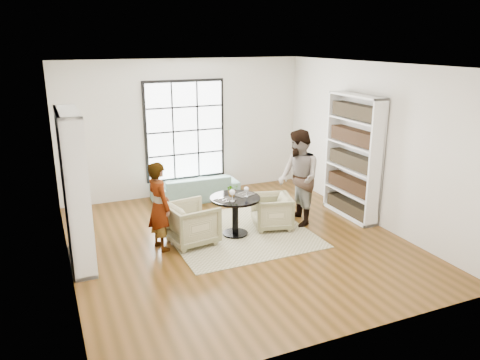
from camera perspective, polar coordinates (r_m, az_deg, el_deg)
name	(u,v)px	position (r m, az deg, el deg)	size (l,w,h in m)	color
ground	(238,242)	(8.22, -0.29, -7.53)	(6.00, 6.00, 0.00)	brown
room_shell	(226,165)	(8.27, -1.77, 1.87)	(6.00, 6.01, 6.00)	silver
rug	(238,233)	(8.58, -0.19, -6.42)	(2.46, 2.46, 0.01)	tan
pedestal_table	(235,208)	(8.31, -0.59, -3.39)	(0.89, 0.89, 0.71)	black
sofa	(195,188)	(10.29, -5.49, -0.92)	(1.86, 0.73, 0.54)	gray
armchair_left	(192,223)	(8.08, -5.89, -5.29)	(0.77, 0.79, 0.72)	#C4B18C
armchair_right	(272,212)	(8.71, 3.88, -3.87)	(0.68, 0.70, 0.63)	#C2B98B
person_left	(159,206)	(7.81, -9.82, -3.17)	(0.55, 0.36, 1.50)	gray
person_right	(299,178)	(8.78, 7.16, 0.24)	(0.88, 0.68, 1.81)	gray
placemat_left	(225,200)	(8.11, -1.83, -2.43)	(0.34, 0.26, 0.01)	#282623
placemat_right	(245,194)	(8.39, 0.57, -1.76)	(0.34, 0.26, 0.01)	#282623
cutlery_left	(225,199)	(8.11, -1.83, -2.38)	(0.14, 0.22, 0.01)	silver
cutlery_right	(245,194)	(8.39, 0.57, -1.71)	(0.14, 0.22, 0.01)	silver
wine_glass_left	(232,193)	(8.00, -0.94, -1.57)	(0.10, 0.10, 0.22)	silver
wine_glass_right	(246,189)	(8.24, 0.78, -1.16)	(0.09, 0.09, 0.19)	silver
flower_centerpiece	(232,190)	(8.27, -0.96, -1.23)	(0.21, 0.18, 0.23)	gray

